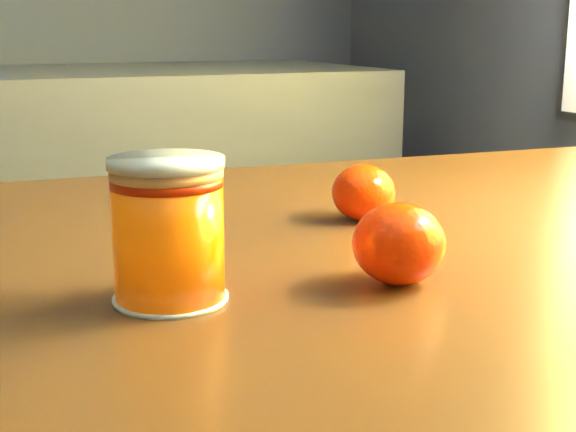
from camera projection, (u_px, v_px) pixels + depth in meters
name	position (u px, v px, depth m)	size (l,w,h in m)	color
table	(384.00, 351.00, 0.71)	(1.12, 0.81, 0.82)	#5B3416
juice_glass	(169.00, 231.00, 0.52)	(0.08, 0.08, 0.09)	#FF6005
orange_front	(399.00, 244.00, 0.56)	(0.07, 0.07, 0.06)	#FF3405
orange_back	(364.00, 192.00, 0.75)	(0.06, 0.06, 0.05)	#FF3405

